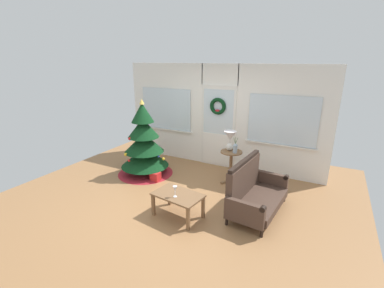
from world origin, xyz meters
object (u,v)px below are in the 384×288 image
christmas_tree (144,147)px  wine_glass (175,189)px  settee_sofa (253,192)px  side_table (231,160)px  coffee_table (178,198)px  table_lamp (230,138)px  flower_vase (235,148)px  gift_box (155,177)px

christmas_tree → wine_glass: bearing=-39.0°
settee_sofa → side_table: bearing=128.4°
side_table → coffee_table: (-0.32, -1.77, -0.14)m
table_lamp → coffee_table: table_lamp is taller
settee_sofa → flower_vase: 1.23m
wine_glass → coffee_table: bearing=93.6°
wine_glass → settee_sofa: bearing=39.1°
table_lamp → flower_vase: 0.25m
flower_vase → gift_box: 1.91m
coffee_table → settee_sofa: bearing=35.8°
gift_box → coffee_table: bearing=-40.2°
settee_sofa → table_lamp: 1.46m
christmas_tree → side_table: christmas_tree is taller
christmas_tree → gift_box: (0.46, -0.24, -0.57)m
settee_sofa → flower_vase: bearing=126.4°
coffee_table → gift_box: bearing=139.8°
wine_glass → table_lamp: bearing=82.3°
christmas_tree → wine_glass: christmas_tree is taller
settee_sofa → flower_vase: size_ratio=4.24×
flower_vase → christmas_tree: bearing=-167.5°
christmas_tree → flower_vase: 2.13m
flower_vase → wine_glass: 1.87m
table_lamp → christmas_tree: bearing=-163.7°
flower_vase → coffee_table: 1.82m
settee_sofa → table_lamp: table_lamp is taller
table_lamp → flower_vase: (0.16, -0.10, -0.17)m
coffee_table → wine_glass: size_ratio=4.63×
side_table → flower_vase: flower_vase is taller
christmas_tree → gift_box: size_ratio=8.96×
settee_sofa → side_table: (-0.77, 0.98, 0.13)m
wine_glass → gift_box: size_ratio=0.97×
christmas_tree → flower_vase: size_ratio=5.14×
christmas_tree → wine_glass: size_ratio=9.22×
table_lamp → flower_vase: table_lamp is taller
flower_vase → settee_sofa: bearing=-53.6°
table_lamp → wine_glass: table_lamp is taller
christmas_tree → settee_sofa: christmas_tree is taller
settee_sofa → table_lamp: size_ratio=3.37×
side_table → settee_sofa: bearing=-51.6°
settee_sofa → coffee_table: (-1.10, -0.79, -0.01)m
coffee_table → flower_vase: bearing=76.1°
christmas_tree → gift_box: christmas_tree is taller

